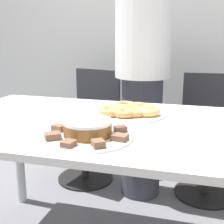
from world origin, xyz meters
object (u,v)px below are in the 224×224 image
Objects in this scene: office_chair_right at (208,140)px; person_standing at (143,68)px; frosted_cake at (88,128)px; office_chair_left at (89,129)px; plate_cake at (88,136)px; plate_donuts at (131,114)px.

person_standing is at bearing -163.96° from office_chair_right.
person_standing is 0.99m from frosted_cake.
frosted_cake is (0.41, -1.13, 0.38)m from office_chair_left.
frosted_cake is at bearing -115.95° from office_chair_right.
office_chair_left is 2.39× the size of plate_cake.
person_standing is 0.71m from office_chair_right.
office_chair_left is at bearing 161.72° from person_standing.
plate_donuts is at bearing -85.19° from person_standing.
person_standing is 2.02× the size of office_chair_left.
person_standing is 0.61m from plate_donuts.
office_chair_right is 0.91m from plate_donuts.
office_chair_left is 1.00× the size of office_chair_right.
office_chair_right is at bearing 66.04° from frosted_cake.
office_chair_left is 0.96m from plate_donuts.
person_standing is at bearing 94.81° from plate_donuts.
office_chair_left is 4.42× the size of frosted_cake.
office_chair_right is (0.46, 0.15, -0.51)m from person_standing.
office_chair_right is at bearing 66.04° from plate_cake.
office_chair_right is 1.29m from frosted_cake.
frosted_cake is (-0.50, -1.13, 0.38)m from office_chair_right.
plate_cake is 0.04m from frosted_cake.
plate_cake is 1.07× the size of plate_donuts.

